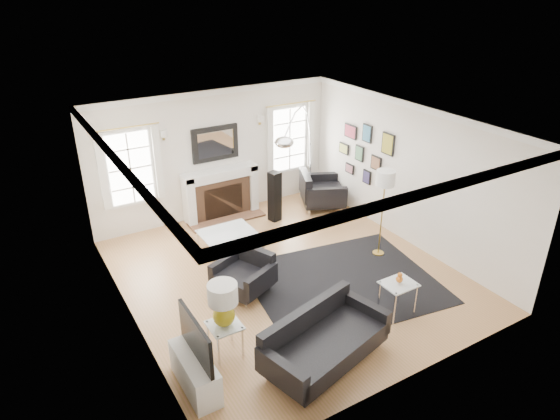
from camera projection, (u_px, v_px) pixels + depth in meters
floor at (287, 274)px, 9.04m from camera, size 6.00×6.00×0.00m
back_wall at (215, 154)px, 10.76m from camera, size 5.50×0.04×2.80m
front_wall at (415, 293)px, 6.11m from camera, size 5.50×0.04×2.80m
left_wall at (125, 246)px, 7.17m from camera, size 0.04×6.00×2.80m
right_wall at (408, 174)px, 9.71m from camera, size 0.04×6.00×2.80m
ceiling at (288, 124)px, 7.83m from camera, size 5.50×6.00×0.02m
crown_molding at (288, 128)px, 7.86m from camera, size 5.50×6.00×0.12m
fireplace at (221, 194)px, 10.97m from camera, size 1.70×0.69×1.11m
mantel_mirror at (215, 144)px, 10.62m from camera, size 1.05×0.07×0.75m
window_left at (130, 168)px, 9.84m from camera, size 1.24×0.15×1.62m
window_right at (289, 139)px, 11.55m from camera, size 1.24×0.15×1.62m
gallery_wall at (364, 149)px, 10.64m from camera, size 0.04×1.73×1.29m
tv_unit at (195, 368)px, 6.46m from camera, size 0.35×1.00×1.09m
area_rug at (343, 282)px, 8.80m from camera, size 3.48×3.04×0.01m
sofa at (322, 341)px, 6.91m from camera, size 2.05×1.31×0.62m
armchair_left at (245, 275)px, 8.43m from camera, size 1.07×1.12×0.60m
armchair_right at (320, 192)px, 11.45m from camera, size 1.26×1.32×0.70m
coffee_table at (230, 236)px, 9.48m from camera, size 1.02×1.02×0.45m
side_table_left at (225, 330)px, 7.03m from camera, size 0.45×0.45×0.50m
nesting_table at (398, 290)px, 7.82m from camera, size 0.52×0.44×0.57m
gourd_lamp at (223, 302)px, 6.82m from camera, size 0.42×0.42×0.67m
orange_vase at (400, 278)px, 7.73m from camera, size 0.11×0.11×0.17m
arc_floor_lamp at (299, 158)px, 10.60m from camera, size 1.81×1.68×2.56m
stick_floor_lamp at (385, 183)px, 9.06m from camera, size 0.35×0.35×1.73m
speaker_tower at (275, 197)px, 10.79m from camera, size 0.27×0.27×1.12m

